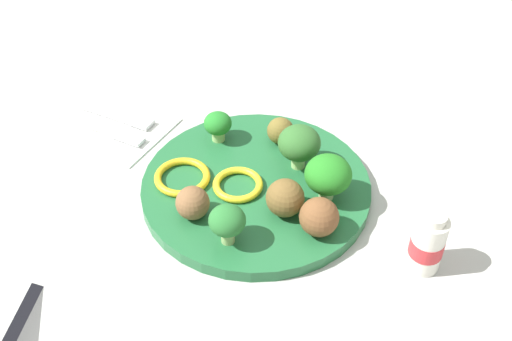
% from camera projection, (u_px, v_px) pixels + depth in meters
% --- Properties ---
extents(ground_plane, '(4.00, 4.00, 0.00)m').
position_uv_depth(ground_plane, '(256.00, 192.00, 0.77)').
color(ground_plane, '#B2B2AD').
extents(plate, '(0.28, 0.28, 0.02)m').
position_uv_depth(plate, '(256.00, 188.00, 0.76)').
color(plate, '#236638').
rests_on(plate, ground_plane).
extents(broccoli_floret_front_right, '(0.04, 0.04, 0.05)m').
position_uv_depth(broccoli_floret_front_right, '(227.00, 222.00, 0.67)').
color(broccoli_floret_front_right, '#9AB96F').
rests_on(broccoli_floret_front_right, plate).
extents(broccoli_floret_mid_left, '(0.05, 0.05, 0.06)m').
position_uv_depth(broccoli_floret_mid_left, '(299.00, 144.00, 0.76)').
color(broccoli_floret_mid_left, '#A5C879').
rests_on(broccoli_floret_mid_left, plate).
extents(broccoli_floret_near_rim, '(0.06, 0.06, 0.06)m').
position_uv_depth(broccoli_floret_near_rim, '(328.00, 175.00, 0.72)').
color(broccoli_floret_near_rim, '#9CBD76').
rests_on(broccoli_floret_near_rim, plate).
extents(broccoli_floret_back_right, '(0.04, 0.04, 0.04)m').
position_uv_depth(broccoli_floret_back_right, '(218.00, 124.00, 0.80)').
color(broccoli_floret_back_right, '#9EC373').
rests_on(broccoli_floret_back_right, plate).
extents(meatball_center, '(0.04, 0.04, 0.04)m').
position_uv_depth(meatball_center, '(319.00, 217.00, 0.68)').
color(meatball_center, brown).
rests_on(meatball_center, plate).
extents(meatball_back_right, '(0.04, 0.04, 0.04)m').
position_uv_depth(meatball_back_right, '(285.00, 198.00, 0.71)').
color(meatball_back_right, brown).
rests_on(meatball_back_right, plate).
extents(meatball_mid_left, '(0.04, 0.04, 0.04)m').
position_uv_depth(meatball_mid_left, '(280.00, 131.00, 0.81)').
color(meatball_mid_left, brown).
rests_on(meatball_mid_left, plate).
extents(meatball_front_right, '(0.04, 0.04, 0.04)m').
position_uv_depth(meatball_front_right, '(193.00, 203.00, 0.70)').
color(meatball_front_right, brown).
rests_on(meatball_front_right, plate).
extents(pepper_ring_near_rim, '(0.09, 0.09, 0.01)m').
position_uv_depth(pepper_ring_near_rim, '(238.00, 185.00, 0.75)').
color(pepper_ring_near_rim, yellow).
rests_on(pepper_ring_near_rim, plate).
extents(pepper_ring_mid_left, '(0.10, 0.10, 0.01)m').
position_uv_depth(pepper_ring_mid_left, '(182.00, 177.00, 0.76)').
color(pepper_ring_mid_left, yellow).
rests_on(pepper_ring_mid_left, plate).
extents(napkin, '(0.18, 0.14, 0.01)m').
position_uv_depth(napkin, '(108.00, 123.00, 0.87)').
color(napkin, white).
rests_on(napkin, ground_plane).
extents(fork, '(0.12, 0.04, 0.01)m').
position_uv_depth(fork, '(120.00, 115.00, 0.88)').
color(fork, silver).
rests_on(fork, napkin).
extents(knife, '(0.15, 0.04, 0.01)m').
position_uv_depth(knife, '(103.00, 129.00, 0.85)').
color(knife, white).
rests_on(knife, napkin).
extents(yogurt_bottle, '(0.04, 0.04, 0.08)m').
position_uv_depth(yogurt_bottle, '(427.00, 243.00, 0.66)').
color(yogurt_bottle, white).
rests_on(yogurt_bottle, ground_plane).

